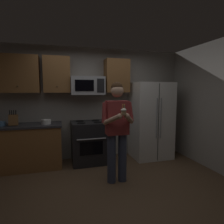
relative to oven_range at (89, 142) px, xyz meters
name	(u,v)px	position (x,y,z in m)	size (l,w,h in m)	color
ground_plane	(112,191)	(0.15, -1.36, -0.46)	(6.00, 6.00, 0.00)	brown
wall_back	(92,104)	(0.15, 0.39, 0.84)	(4.40, 0.10, 2.60)	gray
wall_right	(216,106)	(2.40, -1.06, 0.84)	(0.10, 4.40, 2.60)	gray
oven_range	(89,142)	(0.00, 0.00, 0.00)	(0.76, 0.70, 0.93)	black
microwave	(87,86)	(0.00, 0.12, 1.26)	(0.74, 0.41, 0.40)	#9EA0A5
refrigerator	(151,120)	(1.50, -0.04, 0.44)	(0.90, 0.75, 1.80)	white
cabinet_row_upper	(60,75)	(-0.57, 0.17, 1.49)	(2.78, 0.36, 0.76)	brown
counter_left	(26,146)	(-1.30, 0.02, 0.00)	(1.44, 0.66, 0.92)	brown
knife_block	(13,120)	(-1.50, -0.03, 0.57)	(0.16, 0.15, 0.32)	brown
bowl_large_white	(46,122)	(-0.89, -0.02, 0.51)	(0.20, 0.20, 0.09)	white
bowl_small_colored	(1,124)	(-1.74, 0.01, 0.50)	(0.19, 0.19, 0.09)	#4C7299
person	(117,127)	(0.33, -1.07, 0.53)	(0.60, 0.48, 1.76)	#383F59
cupcake	(124,111)	(0.33, -1.39, 0.83)	(0.09, 0.09, 0.17)	#A87F56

